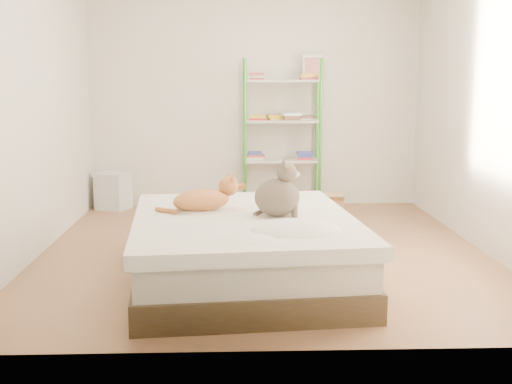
{
  "coord_description": "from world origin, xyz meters",
  "views": [
    {
      "loc": [
        -0.25,
        -5.4,
        1.47
      ],
      "look_at": [
        -0.08,
        -0.59,
        0.62
      ],
      "focal_mm": 45.0,
      "sensor_mm": 36.0,
      "label": 1
    }
  ],
  "objects_px": {
    "bed": "(244,249)",
    "white_bin": "(113,191)",
    "orange_cat": "(201,198)",
    "cardboard_box": "(317,213)",
    "grey_cat": "(277,189)",
    "shelf_unit": "(282,135)"
  },
  "relations": [
    {
      "from": "bed",
      "to": "white_bin",
      "type": "relative_size",
      "value": 4.58
    },
    {
      "from": "orange_cat",
      "to": "white_bin",
      "type": "xyz_separation_m",
      "value": [
        -1.13,
        2.56,
        -0.39
      ]
    },
    {
      "from": "bed",
      "to": "cardboard_box",
      "type": "height_order",
      "value": "bed"
    },
    {
      "from": "orange_cat",
      "to": "grey_cat",
      "type": "bearing_deg",
      "value": -41.32
    },
    {
      "from": "bed",
      "to": "orange_cat",
      "type": "bearing_deg",
      "value": 144.75
    },
    {
      "from": "orange_cat",
      "to": "cardboard_box",
      "type": "bearing_deg",
      "value": 30.9
    },
    {
      "from": "cardboard_box",
      "to": "shelf_unit",
      "type": "bearing_deg",
      "value": 107.83
    },
    {
      "from": "bed",
      "to": "white_bin",
      "type": "distance_m",
      "value": 3.1
    },
    {
      "from": "orange_cat",
      "to": "shelf_unit",
      "type": "distance_m",
      "value": 2.72
    },
    {
      "from": "grey_cat",
      "to": "shelf_unit",
      "type": "distance_m",
      "value": 2.79
    },
    {
      "from": "bed",
      "to": "grey_cat",
      "type": "relative_size",
      "value": 5.26
    },
    {
      "from": "bed",
      "to": "cardboard_box",
      "type": "bearing_deg",
      "value": 60.04
    },
    {
      "from": "orange_cat",
      "to": "grey_cat",
      "type": "height_order",
      "value": "grey_cat"
    },
    {
      "from": "grey_cat",
      "to": "shelf_unit",
      "type": "height_order",
      "value": "shelf_unit"
    },
    {
      "from": "orange_cat",
      "to": "shelf_unit",
      "type": "relative_size",
      "value": 0.3
    },
    {
      "from": "grey_cat",
      "to": "cardboard_box",
      "type": "xyz_separation_m",
      "value": [
        0.51,
        1.62,
        -0.52
      ]
    },
    {
      "from": "orange_cat",
      "to": "cardboard_box",
      "type": "height_order",
      "value": "orange_cat"
    },
    {
      "from": "shelf_unit",
      "to": "cardboard_box",
      "type": "height_order",
      "value": "shelf_unit"
    },
    {
      "from": "bed",
      "to": "orange_cat",
      "type": "height_order",
      "value": "orange_cat"
    },
    {
      "from": "cardboard_box",
      "to": "orange_cat",
      "type": "bearing_deg",
      "value": -121.25
    },
    {
      "from": "bed",
      "to": "white_bin",
      "type": "height_order",
      "value": "bed"
    },
    {
      "from": "grey_cat",
      "to": "white_bin",
      "type": "relative_size",
      "value": 0.87
    }
  ]
}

